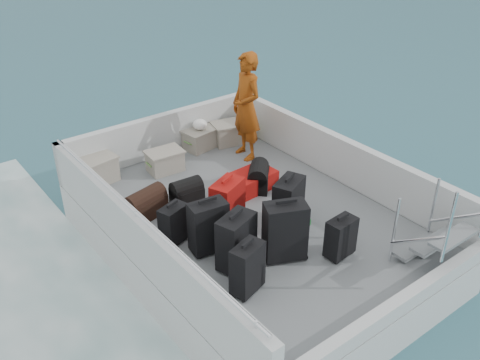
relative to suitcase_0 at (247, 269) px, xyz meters
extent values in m
plane|color=#184354|center=(1.00, 1.16, -0.93)|extent=(160.00, 160.00, 0.00)
cube|color=silver|center=(1.00, 1.16, -0.63)|extent=(3.60, 5.00, 0.60)
cube|color=slate|center=(1.00, 1.16, -0.32)|extent=(3.30, 4.70, 0.02)
cube|color=#B7BCBC|center=(-0.73, 1.16, 0.04)|extent=(0.14, 5.00, 0.70)
cube|color=#B7BCBC|center=(2.73, 1.16, 0.04)|extent=(0.14, 5.00, 0.70)
cube|color=#B7BCBC|center=(1.00, 3.59, 0.04)|extent=(3.60, 0.14, 0.70)
cube|color=#B7BCBC|center=(1.00, -1.27, -0.21)|extent=(3.60, 0.14, 0.20)
cylinder|color=silver|center=(-0.73, 1.16, 0.44)|extent=(0.04, 4.80, 0.04)
cube|color=black|center=(0.00, 0.00, 0.00)|extent=(0.45, 0.33, 0.63)
cube|color=black|center=(0.09, 0.89, 0.03)|extent=(0.50, 0.33, 0.69)
cube|color=black|center=(-0.16, 1.30, -0.05)|extent=(0.41, 0.32, 0.53)
cube|color=black|center=(0.74, 0.20, 0.07)|extent=(0.58, 0.48, 0.77)
cube|color=black|center=(0.17, 0.43, 0.04)|extent=(0.55, 0.42, 0.71)
cube|color=#9E0E0C|center=(0.61, 1.21, 0.02)|extent=(0.55, 0.45, 0.66)
cube|color=black|center=(1.31, -0.19, -0.05)|extent=(0.40, 0.25, 0.53)
cube|color=black|center=(1.27, 0.73, 0.02)|extent=(0.55, 0.44, 0.67)
cube|color=#9E0E0C|center=(1.47, 1.75, -0.18)|extent=(0.71, 0.49, 0.27)
cube|color=#9D9589|center=(-0.34, 3.36, -0.12)|extent=(0.70, 0.53, 0.39)
cube|color=#9D9589|center=(0.72, 3.03, -0.15)|extent=(0.55, 0.40, 0.32)
cube|color=#9D9589|center=(1.62, 3.36, -0.15)|extent=(0.59, 0.44, 0.33)
cube|color=#9D9589|center=(2.15, 3.23, -0.14)|extent=(0.64, 0.51, 0.34)
ellipsoid|color=yellow|center=(2.45, 3.23, -0.20)|extent=(0.28, 0.26, 0.22)
ellipsoid|color=white|center=(1.62, 3.36, 0.10)|extent=(0.24, 0.24, 0.18)
imported|color=#C95712|center=(2.06, 2.65, 0.57)|extent=(0.50, 0.70, 1.77)
camera|label=1|loc=(-2.91, -3.65, 3.83)|focal=40.00mm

